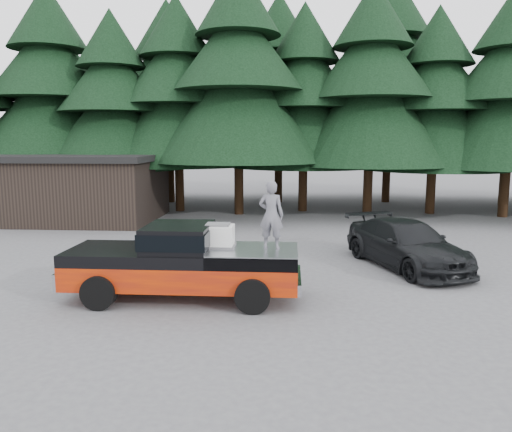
# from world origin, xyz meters

# --- Properties ---
(ground) EXTENTS (120.00, 120.00, 0.00)m
(ground) POSITION_xyz_m (0.00, 0.00, 0.00)
(ground) COLOR #4B4B4E
(ground) RESTS_ON ground
(pickup_truck) EXTENTS (6.00, 2.04, 1.33)m
(pickup_truck) POSITION_xyz_m (-0.88, -0.21, 0.67)
(pickup_truck) COLOR #BF2D00
(pickup_truck) RESTS_ON ground
(truck_cab) EXTENTS (1.66, 1.90, 0.59)m
(truck_cab) POSITION_xyz_m (-0.98, -0.21, 1.62)
(truck_cab) COLOR black
(truck_cab) RESTS_ON pickup_truck
(air_compressor) EXTENTS (0.79, 0.65, 0.54)m
(air_compressor) POSITION_xyz_m (-0.00, -0.05, 1.60)
(air_compressor) COLOR silver
(air_compressor) RESTS_ON pickup_truck
(man_on_bed) EXTENTS (0.69, 0.51, 1.72)m
(man_on_bed) POSITION_xyz_m (1.35, -0.14, 2.19)
(man_on_bed) COLOR #5D5C64
(man_on_bed) RESTS_ON pickup_truck
(parked_car) EXTENTS (3.82, 5.54, 1.49)m
(parked_car) POSITION_xyz_m (5.53, 3.47, 0.75)
(parked_car) COLOR black
(parked_car) RESTS_ON ground
(utility_building) EXTENTS (8.40, 6.40, 3.30)m
(utility_building) POSITION_xyz_m (-9.00, 12.00, 1.67)
(utility_building) COLOR black
(utility_building) RESTS_ON ground
(treeline) EXTENTS (60.15, 16.05, 17.50)m
(treeline) POSITION_xyz_m (0.42, 17.20, 7.72)
(treeline) COLOR black
(treeline) RESTS_ON ground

